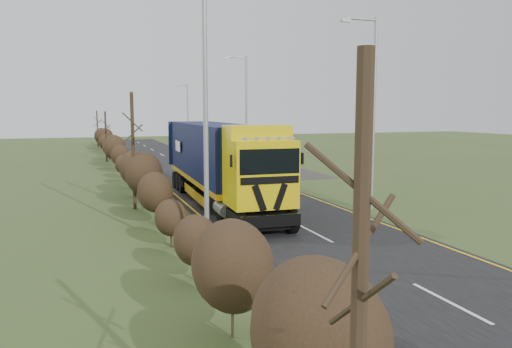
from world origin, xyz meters
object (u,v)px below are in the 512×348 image
object	(u,v)px
lorry	(218,158)
car_blue_sedan	(269,156)
car_red_hatchback	(262,160)
speed_sign	(292,156)
streetlight_near	(372,105)

from	to	relation	value
lorry	car_blue_sedan	size ratio (longest dim) A/B	3.53
car_red_hatchback	speed_sign	size ratio (longest dim) A/B	1.68
lorry	streetlight_near	bearing A→B (deg)	-27.75
lorry	car_red_hatchback	distance (m)	17.97
lorry	speed_sign	xyz separation A→B (m)	(7.33, 6.68, -0.70)
speed_sign	lorry	bearing A→B (deg)	-137.67
car_blue_sedan	streetlight_near	bearing A→B (deg)	73.80
car_red_hatchback	speed_sign	world-z (taller)	speed_sign
streetlight_near	car_blue_sedan	bearing A→B (deg)	81.96
lorry	car_red_hatchback	size ratio (longest dim) A/B	3.72
streetlight_near	speed_sign	xyz separation A→B (m)	(0.33, 10.67, -3.54)
streetlight_near	lorry	bearing A→B (deg)	150.34
streetlight_near	speed_sign	size ratio (longest dim) A/B	3.74
car_red_hatchback	car_blue_sedan	bearing A→B (deg)	-103.69
streetlight_near	speed_sign	world-z (taller)	streetlight_near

